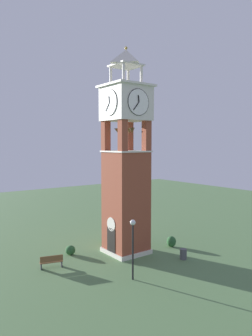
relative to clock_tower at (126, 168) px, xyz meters
The scene contains 8 objects.
ground 6.93m from the clock_tower, 88.51° to the left, with size 80.00×80.00×0.00m, color #517547.
clock_tower is the anchor object (origin of this frame).
park_bench 9.01m from the clock_tower, 94.20° to the right, with size 0.86×1.66×0.95m.
lamp_post 6.75m from the clock_tower, 31.70° to the right, with size 0.36×0.36×3.97m.
trash_bin 8.03m from the clock_tower, 33.92° to the left, with size 0.52×0.52×0.80m, color #4C4C51.
shrub_near_entry 7.94m from the clock_tower, 119.52° to the right, with size 0.79×0.79×0.74m, color #28562D.
shrub_left_of_tower 7.70m from the clock_tower, 74.08° to the left, with size 0.80×0.80×0.92m, color #28562D.
shrub_behind_bench 7.44m from the clock_tower, behind, with size 0.79×0.79×0.65m, color #28562D.
Camera 1 is at (20.71, -15.33, 8.83)m, focal length 34.51 mm.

